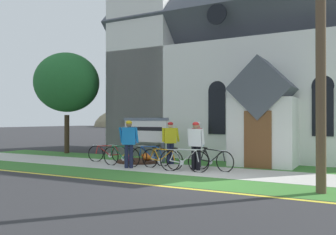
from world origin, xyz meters
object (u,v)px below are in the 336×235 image
Objects in this scene: church_sign at (145,132)px; bicycle_white at (212,160)px; cyclist_in_yellow_jersey at (197,141)px; cyclist_in_white_jersey at (170,139)px; bicycle_blue at (162,159)px; cyclist_in_orange_jersey at (129,140)px; bicycle_orange at (121,156)px; bicycle_silver at (108,153)px; yard_deciduous_tree at (67,83)px; cyclist_in_red_jersey at (196,142)px; bicycle_red at (184,160)px; bicycle_yellow at (151,156)px; cyclist_in_green_jersey at (197,143)px.

church_sign is 3.90m from bicycle_white.
cyclist_in_yellow_jersey is 1.71m from cyclist_in_white_jersey.
cyclist_in_orange_jersey reaches higher than bicycle_blue.
bicycle_blue is at bearing 4.25° from bicycle_orange.
bicycle_silver is 0.32× the size of yard_deciduous_tree.
church_sign is 6.24m from yard_deciduous_tree.
bicycle_red is at bearing -113.30° from cyclist_in_red_jersey.
church_sign is 2.63m from bicycle_blue.
cyclist_in_orange_jersey is 7.63m from yard_deciduous_tree.
cyclist_in_yellow_jersey is at bearing -28.48° from cyclist_in_white_jersey.
bicycle_yellow is 1.91m from cyclist_in_green_jersey.
bicycle_white is (4.79, -0.30, 0.01)m from bicycle_silver.
cyclist_in_yellow_jersey is (4.17, -0.24, 0.65)m from bicycle_silver.
cyclist_in_yellow_jersey is (2.88, 0.61, 0.62)m from bicycle_orange.
bicycle_red is 2.26m from cyclist_in_orange_jersey.
cyclist_in_orange_jersey is 2.48m from cyclist_in_yellow_jersey.
bicycle_blue is at bearing -36.33° from bicycle_yellow.
bicycle_white is 0.98× the size of cyclist_in_orange_jersey.
bicycle_silver is 0.97× the size of bicycle_orange.
bicycle_red reaches higher than bicycle_yellow.
yard_deciduous_tree is at bearing 158.73° from bicycle_blue.
bicycle_white is at bearing -22.48° from cyclist_in_white_jersey.
cyclist_in_yellow_jersey is (0.12, 0.82, 0.62)m from bicycle_red.
yard_deciduous_tree reaches higher than bicycle_orange.
cyclist_in_orange_jersey is at bearing -145.58° from cyclist_in_green_jersey.
cyclist_in_green_jersey is at bearing -16.07° from church_sign.
church_sign is at bearing 143.81° from bicycle_red.
bicycle_orange is at bearing 148.35° from cyclist_in_orange_jersey.
bicycle_white is 1.01× the size of cyclist_in_red_jersey.
bicycle_white is 1.84m from bicycle_blue.
bicycle_yellow is at bearing 176.01° from bicycle_white.
bicycle_blue is 1.48m from cyclist_in_white_jersey.
bicycle_blue is at bearing 24.18° from cyclist_in_orange_jersey.
bicycle_blue is at bearing 162.19° from bicycle_red.
church_sign reaches higher than bicycle_silver.
bicycle_blue is (1.70, 0.13, -0.02)m from bicycle_orange.
cyclist_in_orange_jersey reaches higher than bicycle_red.
bicycle_blue is 1.12× the size of cyclist_in_green_jersey.
church_sign reaches higher than bicycle_blue.
cyclist_in_red_jersey is 0.99× the size of cyclist_in_yellow_jersey.
bicycle_orange is (-0.89, -0.73, 0.01)m from bicycle_yellow.
bicycle_orange is 3.54m from bicycle_white.
cyclist_in_red_jersey is (3.04, -1.56, -0.26)m from church_sign.
bicycle_yellow is 1.01m from bicycle_blue.
cyclist_in_yellow_jersey reaches higher than cyclist_in_red_jersey.
bicycle_white is 1.10m from cyclist_in_green_jersey.
bicycle_yellow is 1.05× the size of cyclist_in_white_jersey.
cyclist_in_yellow_jersey is (2.95, -1.25, -0.25)m from church_sign.
church_sign is 1.28× the size of bicycle_red.
cyclist_in_green_jersey is at bearing 93.18° from bicycle_red.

